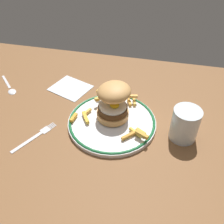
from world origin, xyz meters
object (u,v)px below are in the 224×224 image
burger (113,100)px  spoon (11,89)px  dinner_plate (112,122)px  napkin (70,88)px  fork (35,136)px  water_glass (184,126)px

burger → spoon: 38.40cm
dinner_plate → napkin: 22.67cm
burger → napkin: (-17.69, 11.66, -6.69)cm
dinner_plate → napkin: dinner_plate is taller
dinner_plate → burger: bearing=92.5°
spoon → burger: bearing=-9.7°
burger → fork: size_ratio=0.82×
dinner_plate → fork: (-19.47, -9.68, -0.66)cm
burger → spoon: bearing=170.3°
napkin → fork: bearing=-94.0°
water_glass → fork: size_ratio=0.70×
dinner_plate → fork: 21.75cm
spoon → napkin: 20.31cm
dinner_plate → water_glass: (19.90, -0.59, 3.15)cm
water_glass → napkin: water_glass is taller
fork → napkin: 23.76cm
fork → spoon: size_ratio=1.24×
water_glass → fork: water_glass is taller
dinner_plate → burger: 6.50cm
spoon → napkin: spoon is taller
fork → burger: bearing=31.9°
burger → fork: 23.77cm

